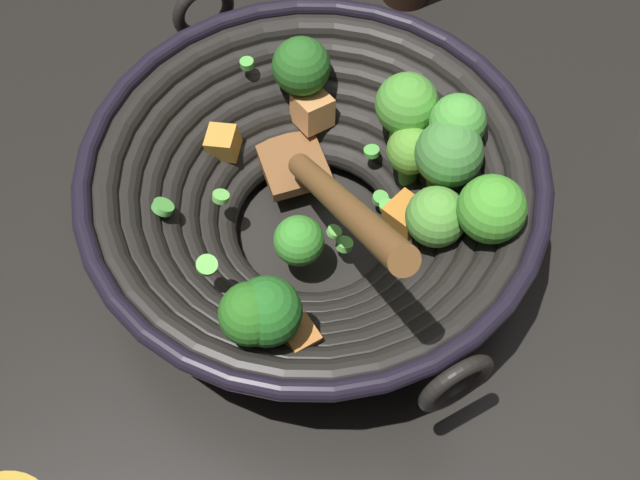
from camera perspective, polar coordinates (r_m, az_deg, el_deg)
name	(u,v)px	position (r m, az deg, el deg)	size (l,w,h in m)	color
ground_plane	(314,238)	(0.68, -0.44, 0.11)	(4.00, 4.00, 0.00)	black
wok	(318,193)	(0.62, -0.12, 3.21)	(0.34, 0.34, 0.23)	black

